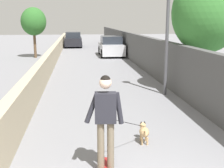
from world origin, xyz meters
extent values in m
plane|color=gray|center=(14.00, 0.00, 0.00)|extent=(80.00, 80.00, 0.00)
cube|color=tan|center=(12.00, 2.66, 0.54)|extent=(48.00, 0.30, 1.09)
cube|color=#4C4C4C|center=(12.00, -2.66, 0.94)|extent=(48.00, 0.30, 1.87)
cylinder|color=brown|center=(19.00, 4.25, 1.05)|extent=(0.19, 0.19, 2.11)
ellipsoid|color=#2D6628|center=(19.00, 4.25, 2.66)|extent=(1.83, 1.83, 2.03)
cylinder|color=#473523|center=(7.50, -3.70, 1.12)|extent=(0.23, 0.23, 2.24)
ellipsoid|color=#387A33|center=(7.50, -3.70, 3.03)|extent=(2.62, 2.62, 3.00)
cylinder|color=#4C4C51|center=(7.22, -2.11, 2.00)|extent=(0.12, 0.12, 4.01)
cube|color=maroon|center=(1.78, 0.69, 0.07)|extent=(0.81, 0.26, 0.02)
cylinder|color=beige|center=(2.07, 0.73, 0.03)|extent=(0.06, 0.03, 0.06)
cylinder|color=beige|center=(2.06, 0.59, 0.03)|extent=(0.06, 0.03, 0.06)
cylinder|color=#726651|center=(1.79, 0.78, 0.53)|extent=(0.14, 0.14, 0.89)
cylinder|color=#726651|center=(1.78, 0.60, 0.53)|extent=(0.14, 0.14, 0.89)
cube|color=#26262D|center=(1.78, 0.69, 1.24)|extent=(0.25, 0.40, 0.55)
cylinder|color=#26262D|center=(1.80, 0.93, 1.24)|extent=(0.11, 0.29, 0.58)
cylinder|color=#26262D|center=(1.76, 0.45, 1.23)|extent=(0.10, 0.18, 0.59)
sphere|color=beige|center=(1.78, 0.69, 1.70)|extent=(0.22, 0.22, 0.22)
sphere|color=black|center=(1.78, 0.69, 1.74)|extent=(0.19, 0.19, 0.19)
ellipsoid|color=tan|center=(2.95, -0.31, 0.27)|extent=(0.36, 0.25, 0.22)
sphere|color=tan|center=(3.18, -0.33, 0.34)|extent=(0.15, 0.15, 0.15)
cone|color=black|center=(3.19, -0.29, 0.42)|extent=(0.05, 0.05, 0.06)
cone|color=black|center=(3.18, -0.37, 0.42)|extent=(0.05, 0.05, 0.06)
cylinder|color=tan|center=(3.07, -0.26, 0.09)|extent=(0.04, 0.04, 0.18)
cylinder|color=tan|center=(3.06, -0.38, 0.09)|extent=(0.04, 0.04, 0.18)
cylinder|color=tan|center=(2.84, -0.24, 0.09)|extent=(0.04, 0.04, 0.18)
cylinder|color=tan|center=(2.83, -0.36, 0.09)|extent=(0.04, 0.04, 0.18)
cylinder|color=tan|center=(2.73, -0.29, 0.35)|extent=(0.14, 0.04, 0.13)
cylinder|color=black|center=(2.37, 0.19, 0.73)|extent=(1.18, 1.01, 0.66)
cube|color=silver|center=(19.49, -1.51, 0.56)|extent=(3.94, 1.70, 0.80)
cube|color=#262B33|center=(19.49, -1.51, 1.24)|extent=(2.05, 1.50, 0.60)
cylinder|color=black|center=(20.71, -0.72, 0.32)|extent=(0.64, 0.22, 0.64)
cylinder|color=black|center=(20.71, -2.30, 0.32)|extent=(0.64, 0.22, 0.64)
cylinder|color=black|center=(18.26, -0.72, 0.32)|extent=(0.64, 0.22, 0.64)
cylinder|color=black|center=(18.26, -2.30, 0.32)|extent=(0.64, 0.22, 0.64)
cube|color=black|center=(27.73, 1.51, 0.56)|extent=(4.04, 1.70, 0.80)
cube|color=#262B33|center=(27.73, 1.51, 1.24)|extent=(2.10, 1.50, 0.60)
cylinder|color=black|center=(28.98, 2.30, 0.32)|extent=(0.64, 0.22, 0.64)
cylinder|color=black|center=(28.98, 0.72, 0.32)|extent=(0.64, 0.22, 0.64)
cylinder|color=black|center=(26.48, 2.30, 0.32)|extent=(0.64, 0.22, 0.64)
cylinder|color=black|center=(26.48, 0.72, 0.32)|extent=(0.64, 0.22, 0.64)
camera|label=1|loc=(-3.12, 1.17, 2.77)|focal=46.41mm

